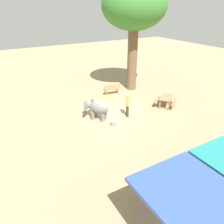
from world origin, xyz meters
name	(u,v)px	position (x,y,z in m)	size (l,w,h in m)	color
ground_plane	(110,114)	(0.00, 0.00, 0.00)	(60.00, 60.00, 0.00)	tan
elephant	(96,108)	(1.12, 0.08, 0.82)	(1.65, 1.75, 1.28)	slate
person_handler	(128,104)	(-0.89, 0.83, 0.95)	(0.32, 0.49, 1.62)	#3F3833
shade_tree_main	(134,8)	(-4.27, -3.61, 6.76)	(5.33, 4.88, 8.81)	brown
wooden_bench	(112,89)	(-2.02, -3.26, 0.47)	(1.45, 0.62, 0.88)	#9E7A51
picnic_table_near	(166,99)	(-4.35, 0.90, 0.59)	(2.09, 2.09, 0.78)	#9E7A51
market_stall_blue	(181,223)	(2.79, 9.23, 1.14)	(2.50, 2.50, 2.52)	#59514C
feed_bucket	(113,123)	(0.59, 1.47, 0.16)	(0.36, 0.36, 0.32)	gray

